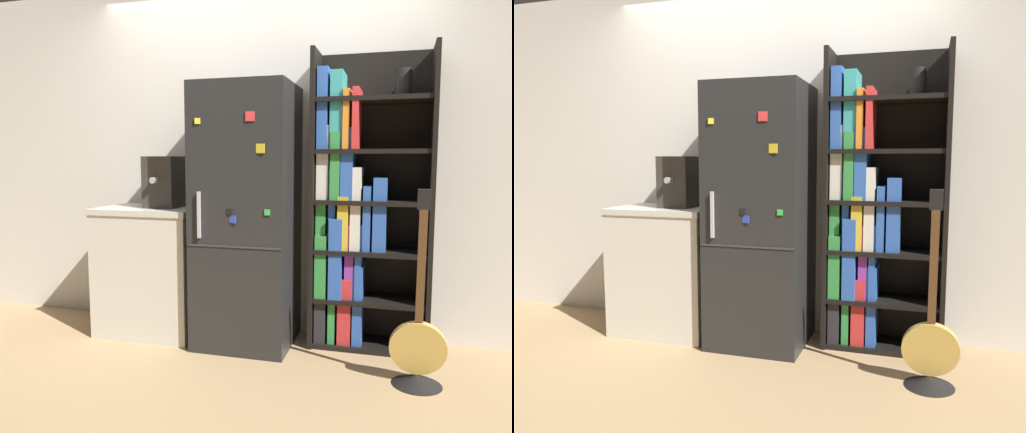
# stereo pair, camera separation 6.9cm
# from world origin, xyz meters

# --- Properties ---
(ground_plane) EXTENTS (16.00, 16.00, 0.00)m
(ground_plane) POSITION_xyz_m (0.00, 0.00, 0.00)
(ground_plane) COLOR tan
(wall_back) EXTENTS (8.00, 0.05, 2.60)m
(wall_back) POSITION_xyz_m (0.00, 0.47, 1.30)
(wall_back) COLOR silver
(wall_back) RESTS_ON ground_plane
(refrigerator) EXTENTS (0.64, 0.65, 1.79)m
(refrigerator) POSITION_xyz_m (-0.00, 0.14, 0.89)
(refrigerator) COLOR black
(refrigerator) RESTS_ON ground_plane
(bookshelf) EXTENTS (0.79, 0.36, 2.01)m
(bookshelf) POSITION_xyz_m (0.72, 0.30, 0.92)
(bookshelf) COLOR black
(bookshelf) RESTS_ON ground_plane
(kitchen_counter) EXTENTS (0.76, 0.59, 0.94)m
(kitchen_counter) POSITION_xyz_m (-0.74, 0.16, 0.47)
(kitchen_counter) COLOR beige
(kitchen_counter) RESTS_ON ground_plane
(espresso_machine) EXTENTS (0.23, 0.34, 0.37)m
(espresso_machine) POSITION_xyz_m (-0.64, 0.18, 1.12)
(espresso_machine) COLOR #38332D
(espresso_machine) RESTS_ON kitchen_counter
(guitar) EXTENTS (0.32, 0.29, 1.13)m
(guitar) POSITION_xyz_m (1.14, -0.27, 0.17)
(guitar) COLOR black
(guitar) RESTS_ON ground_plane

